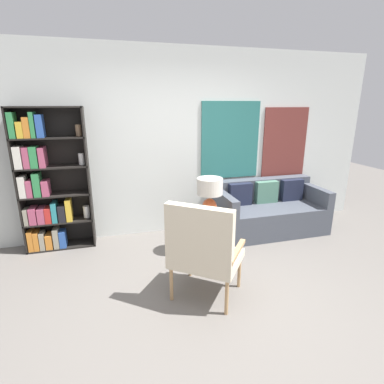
{
  "coord_description": "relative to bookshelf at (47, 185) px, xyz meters",
  "views": [
    {
      "loc": [
        -0.96,
        -2.32,
        1.92
      ],
      "look_at": [
        -0.03,
        1.0,
        0.9
      ],
      "focal_mm": 28.0,
      "sensor_mm": 36.0,
      "label": 1
    }
  ],
  "objects": [
    {
      "name": "wall_back",
      "position": [
        1.82,
        0.19,
        0.46
      ],
      "size": [
        6.4,
        0.08,
        2.7
      ],
      "color": "silver",
      "rests_on": "ground_plane"
    },
    {
      "name": "armchair",
      "position": [
        1.62,
        -1.67,
        -0.31
      ],
      "size": [
        0.86,
        0.85,
        1.04
      ],
      "color": "tan",
      "rests_on": "ground_plane"
    },
    {
      "name": "couch",
      "position": [
        3.16,
        -0.24,
        -0.58
      ],
      "size": [
        1.64,
        0.82,
        0.77
      ],
      "color": "#474C56",
      "rests_on": "ground_plane"
    },
    {
      "name": "table_lamp",
      "position": [
        2.01,
        -0.72,
        -0.03
      ],
      "size": [
        0.33,
        0.33,
        0.47
      ],
      "color": "#C65128",
      "rests_on": "side_table"
    },
    {
      "name": "side_table",
      "position": [
        2.03,
        -0.65,
        -0.41
      ],
      "size": [
        0.47,
        0.47,
        0.55
      ],
      "color": "brown",
      "rests_on": "ground_plane"
    },
    {
      "name": "ground_plane",
      "position": [
        1.78,
        -1.84,
        -0.89
      ],
      "size": [
        14.0,
        14.0,
        0.0
      ],
      "primitive_type": "plane",
      "color": "#66605B"
    },
    {
      "name": "bookshelf",
      "position": [
        0.0,
        0.0,
        0.0
      ],
      "size": [
        0.88,
        0.3,
        1.89
      ],
      "color": "black",
      "rests_on": "ground_plane"
    }
  ]
}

